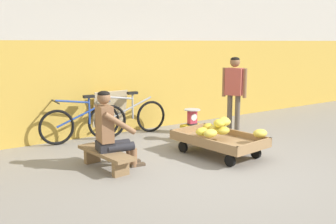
{
  "coord_description": "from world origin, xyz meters",
  "views": [
    {
      "loc": [
        -3.64,
        -3.88,
        1.82
      ],
      "look_at": [
        -0.32,
        0.96,
        0.75
      ],
      "focal_mm": 41.45,
      "sensor_mm": 36.0,
      "label": 1
    }
  ],
  "objects_px": {
    "low_bench": "(106,156)",
    "bicycle_far_left": "(128,117)",
    "weighing_scale": "(192,117)",
    "customer_adult": "(234,87)",
    "bicycle_near_left": "(84,123)",
    "sign_board": "(110,113)",
    "banana_cart": "(219,141)",
    "vendor_seated": "(111,130)",
    "plastic_crate": "(192,133)",
    "shopping_bag": "(207,140)"
  },
  "relations": [
    {
      "from": "weighing_scale",
      "to": "banana_cart",
      "type": "bearing_deg",
      "value": -103.21
    },
    {
      "from": "vendor_seated",
      "to": "customer_adult",
      "type": "bearing_deg",
      "value": 9.27
    },
    {
      "from": "banana_cart",
      "to": "bicycle_far_left",
      "type": "xyz_separation_m",
      "value": [
        -0.54,
        2.05,
        0.11
      ]
    },
    {
      "from": "low_bench",
      "to": "vendor_seated",
      "type": "xyz_separation_m",
      "value": [
        0.09,
        -0.01,
        0.37
      ]
    },
    {
      "from": "plastic_crate",
      "to": "weighing_scale",
      "type": "distance_m",
      "value": 0.3
    },
    {
      "from": "low_bench",
      "to": "shopping_bag",
      "type": "bearing_deg",
      "value": 3.12
    },
    {
      "from": "plastic_crate",
      "to": "bicycle_far_left",
      "type": "xyz_separation_m",
      "value": [
        -0.77,
        1.06,
        0.2
      ]
    },
    {
      "from": "low_bench",
      "to": "bicycle_near_left",
      "type": "xyz_separation_m",
      "value": [
        0.37,
        1.66,
        0.15
      ]
    },
    {
      "from": "weighing_scale",
      "to": "customer_adult",
      "type": "distance_m",
      "value": 1.05
    },
    {
      "from": "banana_cart",
      "to": "bicycle_far_left",
      "type": "bearing_deg",
      "value": 104.65
    },
    {
      "from": "banana_cart",
      "to": "bicycle_far_left",
      "type": "height_order",
      "value": "bicycle_far_left"
    },
    {
      "from": "bicycle_near_left",
      "to": "customer_adult",
      "type": "distance_m",
      "value": 2.92
    },
    {
      "from": "plastic_crate",
      "to": "bicycle_far_left",
      "type": "distance_m",
      "value": 1.32
    },
    {
      "from": "plastic_crate",
      "to": "low_bench",
      "type": "bearing_deg",
      "value": -164.0
    },
    {
      "from": "banana_cart",
      "to": "shopping_bag",
      "type": "distance_m",
      "value": 0.57
    },
    {
      "from": "bicycle_near_left",
      "to": "sign_board",
      "type": "xyz_separation_m",
      "value": [
        0.62,
        0.21,
        0.09
      ]
    },
    {
      "from": "customer_adult",
      "to": "plastic_crate",
      "type": "bearing_deg",
      "value": 172.11
    },
    {
      "from": "plastic_crate",
      "to": "sign_board",
      "type": "height_order",
      "value": "sign_board"
    },
    {
      "from": "low_bench",
      "to": "bicycle_far_left",
      "type": "height_order",
      "value": "bicycle_far_left"
    },
    {
      "from": "bicycle_far_left",
      "to": "customer_adult",
      "type": "distance_m",
      "value": 2.15
    },
    {
      "from": "banana_cart",
      "to": "plastic_crate",
      "type": "distance_m",
      "value": 1.02
    },
    {
      "from": "plastic_crate",
      "to": "shopping_bag",
      "type": "height_order",
      "value": "plastic_crate"
    },
    {
      "from": "banana_cart",
      "to": "low_bench",
      "type": "xyz_separation_m",
      "value": [
        -1.81,
        0.41,
        -0.04
      ]
    },
    {
      "from": "vendor_seated",
      "to": "weighing_scale",
      "type": "relative_size",
      "value": 3.8
    },
    {
      "from": "weighing_scale",
      "to": "shopping_bag",
      "type": "bearing_deg",
      "value": -94.03
    },
    {
      "from": "banana_cart",
      "to": "vendor_seated",
      "type": "distance_m",
      "value": 1.8
    },
    {
      "from": "bicycle_far_left",
      "to": "customer_adult",
      "type": "relative_size",
      "value": 1.09
    },
    {
      "from": "banana_cart",
      "to": "customer_adult",
      "type": "distance_m",
      "value": 1.61
    },
    {
      "from": "bicycle_near_left",
      "to": "sign_board",
      "type": "relative_size",
      "value": 1.88
    },
    {
      "from": "shopping_bag",
      "to": "low_bench",
      "type": "bearing_deg",
      "value": -176.88
    },
    {
      "from": "bicycle_far_left",
      "to": "bicycle_near_left",
      "type": "bearing_deg",
      "value": 178.64
    },
    {
      "from": "weighing_scale",
      "to": "bicycle_far_left",
      "type": "relative_size",
      "value": 0.18
    },
    {
      "from": "banana_cart",
      "to": "plastic_crate",
      "type": "height_order",
      "value": "banana_cart"
    },
    {
      "from": "shopping_bag",
      "to": "bicycle_near_left",
      "type": "bearing_deg",
      "value": 136.48
    },
    {
      "from": "banana_cart",
      "to": "vendor_seated",
      "type": "xyz_separation_m",
      "value": [
        -1.72,
        0.4,
        0.33
      ]
    },
    {
      "from": "weighing_scale",
      "to": "low_bench",
      "type": "bearing_deg",
      "value": -164.03
    },
    {
      "from": "vendor_seated",
      "to": "weighing_scale",
      "type": "xyz_separation_m",
      "value": [
        1.95,
        0.6,
        -0.11
      ]
    },
    {
      "from": "weighing_scale",
      "to": "customer_adult",
      "type": "relative_size",
      "value": 0.2
    },
    {
      "from": "bicycle_near_left",
      "to": "vendor_seated",
      "type": "bearing_deg",
      "value": -99.55
    },
    {
      "from": "sign_board",
      "to": "vendor_seated",
      "type": "bearing_deg",
      "value": -115.6
    },
    {
      "from": "bicycle_near_left",
      "to": "bicycle_far_left",
      "type": "height_order",
      "value": "same"
    },
    {
      "from": "low_bench",
      "to": "vendor_seated",
      "type": "relative_size",
      "value": 0.99
    },
    {
      "from": "vendor_seated",
      "to": "bicycle_near_left",
      "type": "relative_size",
      "value": 0.69
    },
    {
      "from": "weighing_scale",
      "to": "bicycle_near_left",
      "type": "bearing_deg",
      "value": 147.11
    },
    {
      "from": "weighing_scale",
      "to": "bicycle_near_left",
      "type": "xyz_separation_m",
      "value": [
        -1.67,
        1.08,
        -0.1
      ]
    },
    {
      "from": "low_bench",
      "to": "weighing_scale",
      "type": "bearing_deg",
      "value": 15.97
    },
    {
      "from": "banana_cart",
      "to": "low_bench",
      "type": "relative_size",
      "value": 1.36
    },
    {
      "from": "shopping_bag",
      "to": "weighing_scale",
      "type": "bearing_deg",
      "value": 85.97
    },
    {
      "from": "plastic_crate",
      "to": "weighing_scale",
      "type": "bearing_deg",
      "value": -90.0
    },
    {
      "from": "plastic_crate",
      "to": "bicycle_near_left",
      "type": "relative_size",
      "value": 0.22
    }
  ]
}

